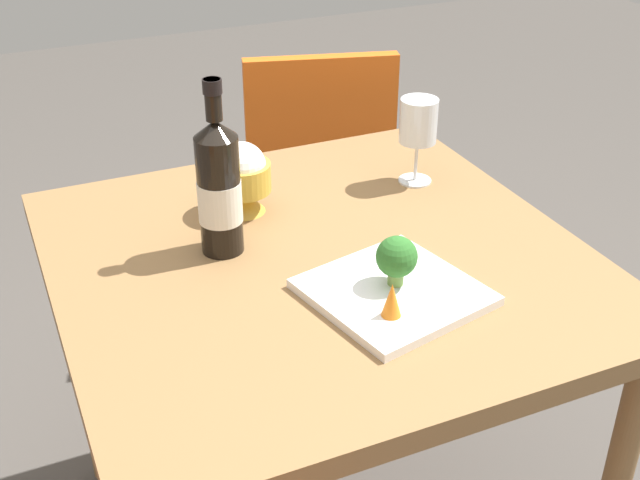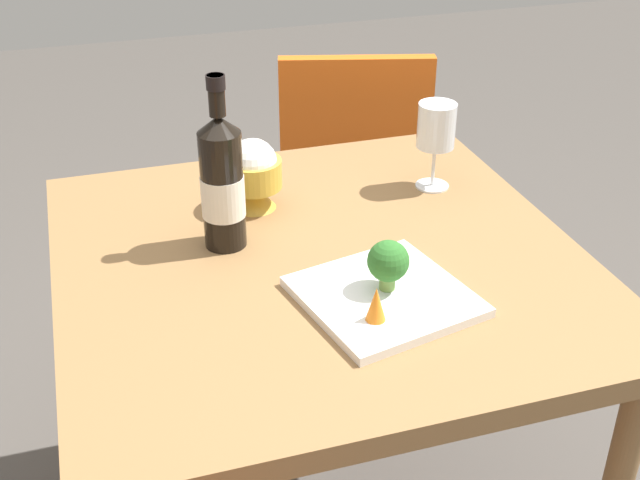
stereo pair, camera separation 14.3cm
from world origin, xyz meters
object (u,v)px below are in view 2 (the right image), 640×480
at_px(wine_glass, 436,128).
at_px(serving_plate, 384,297).
at_px(wine_bottle, 222,182).
at_px(chair_near_window, 353,161).
at_px(carrot_garnish_left, 376,304).
at_px(carrot_garnish_right, 396,254).
at_px(broccoli_floret, 388,262).
at_px(rice_bowl, 253,173).

relative_size(wine_glass, serving_plate, 0.60).
bearing_deg(serving_plate, wine_bottle, 39.17).
height_order(chair_near_window, wine_bottle, wine_bottle).
distance_m(wine_glass, carrot_garnish_left, 0.52).
relative_size(wine_bottle, carrot_garnish_right, 6.11).
xyz_separation_m(wine_glass, serving_plate, (-0.36, 0.24, -0.12)).
xyz_separation_m(chair_near_window, serving_plate, (-0.96, 0.28, 0.22)).
distance_m(serving_plate, broccoli_floret, 0.06).
distance_m(wine_bottle, carrot_garnish_left, 0.37).
height_order(chair_near_window, wine_glass, wine_glass).
xyz_separation_m(wine_glass, broccoli_floret, (-0.35, 0.23, -0.06)).
bearing_deg(carrot_garnish_left, rice_bowl, 10.90).
xyz_separation_m(broccoli_floret, carrot_garnish_right, (0.05, -0.04, -0.02)).
relative_size(chair_near_window, carrot_garnish_left, 14.94).
xyz_separation_m(wine_bottle, carrot_garnish_left, (-0.32, -0.17, -0.08)).
height_order(serving_plate, carrot_garnish_left, carrot_garnish_left).
distance_m(wine_glass, serving_plate, 0.45).
distance_m(wine_glass, broccoli_floret, 0.43).
relative_size(serving_plate, carrot_garnish_right, 5.77).
xyz_separation_m(chair_near_window, carrot_garnish_left, (-1.03, 0.32, 0.25)).
bearing_deg(broccoli_floret, serving_plate, 141.94).
height_order(broccoli_floret, carrot_garnish_left, broccoli_floret).
height_order(serving_plate, carrot_garnish_right, carrot_garnish_right).
bearing_deg(serving_plate, chair_near_window, -16.44).
bearing_deg(broccoli_floret, chair_near_window, -16.16).
distance_m(wine_bottle, broccoli_floret, 0.33).
bearing_deg(chair_near_window, serving_plate, -91.38).
bearing_deg(carrot_garnish_left, carrot_garnish_right, -33.18).
bearing_deg(rice_bowl, wine_glass, -92.92).
distance_m(wine_bottle, wine_glass, 0.46).
distance_m(serving_plate, carrot_garnish_right, 0.09).
xyz_separation_m(wine_glass, carrot_garnish_right, (-0.29, 0.20, -0.09)).
bearing_deg(carrot_garnish_right, broccoli_floret, 145.97).
bearing_deg(rice_bowl, wine_bottle, 146.56).
xyz_separation_m(rice_bowl, carrot_garnish_right, (-0.31, -0.17, -0.03)).
bearing_deg(carrot_garnish_right, wine_glass, -33.88).
bearing_deg(chair_near_window, wine_bottle, -109.70).
distance_m(wine_bottle, carrot_garnish_right, 0.33).
bearing_deg(chair_near_window, broccoli_floret, -91.10).
relative_size(wine_glass, rice_bowl, 1.26).
xyz_separation_m(wine_bottle, serving_plate, (-0.25, -0.21, -0.12)).
relative_size(broccoli_floret, carrot_garnish_left, 1.51).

